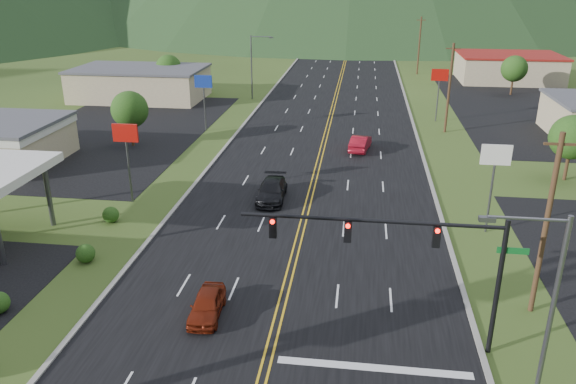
# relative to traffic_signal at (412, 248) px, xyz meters

# --- Properties ---
(traffic_signal) EXTENTS (13.10, 0.43, 7.00)m
(traffic_signal) POSITION_rel_traffic_signal_xyz_m (0.00, 0.00, 0.00)
(traffic_signal) COLOR black
(traffic_signal) RESTS_ON ground
(streetlight_east) EXTENTS (3.28, 0.25, 9.00)m
(streetlight_east) POSITION_rel_traffic_signal_xyz_m (4.70, -4.00, -0.15)
(streetlight_east) COLOR #59595E
(streetlight_east) RESTS_ON ground
(streetlight_west) EXTENTS (3.28, 0.25, 9.00)m
(streetlight_west) POSITION_rel_traffic_signal_xyz_m (-18.16, 56.00, -0.15)
(streetlight_west) COLOR #59595E
(streetlight_west) RESTS_ON ground
(building_west_far) EXTENTS (18.40, 11.40, 4.50)m
(building_west_far) POSITION_rel_traffic_signal_xyz_m (-34.48, 54.00, -3.07)
(building_west_far) COLOR #C7B38A
(building_west_far) RESTS_ON ground
(building_east_far) EXTENTS (16.40, 12.40, 4.50)m
(building_east_far) POSITION_rel_traffic_signal_xyz_m (21.52, 76.00, -3.07)
(building_east_far) COLOR #C7B38A
(building_east_far) RESTS_ON ground
(pole_sign_west_a) EXTENTS (2.00, 0.18, 6.40)m
(pole_sign_west_a) POSITION_rel_traffic_signal_xyz_m (-20.48, 16.00, -0.28)
(pole_sign_west_a) COLOR #59595E
(pole_sign_west_a) RESTS_ON ground
(pole_sign_west_b) EXTENTS (2.00, 0.18, 6.40)m
(pole_sign_west_b) POSITION_rel_traffic_signal_xyz_m (-20.48, 38.00, -0.28)
(pole_sign_west_b) COLOR #59595E
(pole_sign_west_b) RESTS_ON ground
(pole_sign_east_a) EXTENTS (2.00, 0.18, 6.40)m
(pole_sign_east_a) POSITION_rel_traffic_signal_xyz_m (6.52, 14.00, -0.28)
(pole_sign_east_a) COLOR #59595E
(pole_sign_east_a) RESTS_ON ground
(pole_sign_east_b) EXTENTS (2.00, 0.18, 6.40)m
(pole_sign_east_b) POSITION_rel_traffic_signal_xyz_m (6.52, 46.00, -0.28)
(pole_sign_east_b) COLOR #59595E
(pole_sign_east_b) RESTS_ON ground
(tree_west_a) EXTENTS (3.84, 3.84, 5.82)m
(tree_west_a) POSITION_rel_traffic_signal_xyz_m (-26.48, 31.00, -1.44)
(tree_west_a) COLOR #382314
(tree_west_a) RESTS_ON ground
(tree_west_b) EXTENTS (3.84, 3.84, 5.82)m
(tree_west_b) POSITION_rel_traffic_signal_xyz_m (-31.48, 58.00, -1.44)
(tree_west_b) COLOR #382314
(tree_west_b) RESTS_ON ground
(tree_east_a) EXTENTS (3.84, 3.84, 5.82)m
(tree_east_a) POSITION_rel_traffic_signal_xyz_m (15.52, 26.00, -1.44)
(tree_east_a) COLOR #382314
(tree_east_a) RESTS_ON ground
(tree_east_b) EXTENTS (3.84, 3.84, 5.82)m
(tree_east_b) POSITION_rel_traffic_signal_xyz_m (19.52, 64.00, -1.44)
(tree_east_b) COLOR #382314
(tree_east_b) RESTS_ON ground
(utility_pole_a) EXTENTS (1.60, 0.28, 10.00)m
(utility_pole_a) POSITION_rel_traffic_signal_xyz_m (7.02, 4.00, -0.20)
(utility_pole_a) COLOR #382314
(utility_pole_a) RESTS_ON ground
(utility_pole_b) EXTENTS (1.60, 0.28, 10.00)m
(utility_pole_b) POSITION_rel_traffic_signal_xyz_m (7.02, 41.00, -0.20)
(utility_pole_b) COLOR #382314
(utility_pole_b) RESTS_ON ground
(utility_pole_c) EXTENTS (1.60, 0.28, 10.00)m
(utility_pole_c) POSITION_rel_traffic_signal_xyz_m (7.02, 81.00, -0.20)
(utility_pole_c) COLOR #382314
(utility_pole_c) RESTS_ON ground
(utility_pole_d) EXTENTS (1.60, 0.28, 10.00)m
(utility_pole_d) POSITION_rel_traffic_signal_xyz_m (7.02, 121.00, -0.20)
(utility_pole_d) COLOR #382314
(utility_pole_d) RESTS_ON ground
(car_red_near) EXTENTS (1.79, 4.00, 1.34)m
(car_red_near) POSITION_rel_traffic_signal_xyz_m (-10.26, 1.14, -4.66)
(car_red_near) COLOR maroon
(car_red_near) RESTS_ON ground
(car_dark_mid) EXTENTS (2.33, 5.37, 1.54)m
(car_dark_mid) POSITION_rel_traffic_signal_xyz_m (-9.46, 17.89, -4.56)
(car_dark_mid) COLOR black
(car_dark_mid) RESTS_ON ground
(car_red_far) EXTENTS (2.40, 4.97, 1.57)m
(car_red_far) POSITION_rel_traffic_signal_xyz_m (-2.58, 32.44, -4.54)
(car_red_far) COLOR maroon
(car_red_far) RESTS_ON ground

